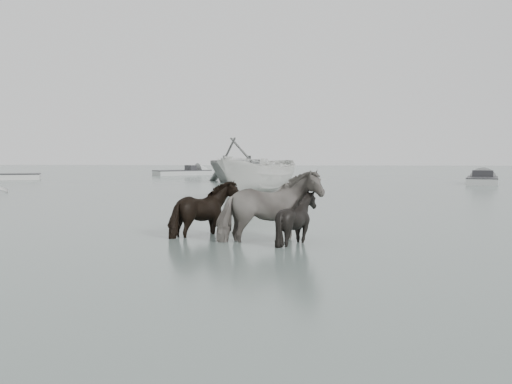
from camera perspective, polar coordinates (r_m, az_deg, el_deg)
ground at (r=11.43m, az=2.32°, el=-5.63°), size 140.00×140.00×0.00m
pony_pinto at (r=13.05m, az=1.15°, el=-0.54°), size 2.32×1.71×1.78m
pony_dark at (r=13.95m, az=-4.43°, el=-0.91°), size 1.53×1.69×1.47m
pony_black at (r=12.82m, az=3.65°, el=-1.71°), size 1.44×1.36×1.30m
rowboat_trail at (r=38.27m, az=-1.71°, el=2.99°), size 6.49×6.78×2.77m
boat_small at (r=25.35m, az=0.23°, el=1.50°), size 3.85×4.79×1.76m
skiff_port at (r=37.73m, az=19.49°, el=1.24°), size 2.97×5.25×0.75m
skiff_outer at (r=43.93m, az=-21.55°, el=1.51°), size 6.43×3.48×0.75m
skiff_mid at (r=45.66m, az=-0.71°, el=1.84°), size 4.17×4.52×0.75m
skiff_far at (r=48.84m, az=-6.58°, el=1.94°), size 5.71×4.70×0.75m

